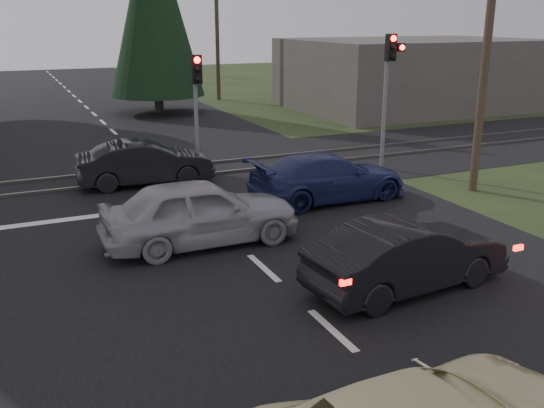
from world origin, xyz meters
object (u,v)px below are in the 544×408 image
utility_pole_mid (217,25)px  dark_car_far (145,163)px  utility_pole_near (488,35)px  silver_car (200,212)px  dark_hatchback (407,256)px  utility_pole_far (134,22)px  traffic_signal_right (389,75)px  traffic_signal_center (197,96)px  blue_sedan (328,177)px

utility_pole_mid → dark_car_far: bearing=-115.9°
utility_pole_near → utility_pole_mid: 24.00m
utility_pole_mid → silver_car: bearing=-110.4°
utility_pole_near → dark_car_far: utility_pole_near is taller
utility_pole_mid → silver_car: utility_pole_mid is taller
dark_hatchback → silver_car: size_ratio=0.91×
utility_pole_far → traffic_signal_right: bearing=-91.2°
silver_car → traffic_signal_center: bearing=-17.3°
utility_pole_near → dark_hatchback: size_ratio=2.11×
utility_pole_near → silver_car: size_ratio=1.91×
dark_hatchback → silver_car: (-2.98, 4.09, 0.10)m
dark_hatchback → blue_sedan: dark_hatchback is taller
traffic_signal_right → utility_pole_far: utility_pole_far is taller
utility_pole_mid → dark_car_far: utility_pole_mid is taller
utility_pole_far → dark_hatchback: 54.61m
utility_pole_far → blue_sedan: utility_pole_far is taller
utility_pole_far → dark_car_far: (-9.24, -44.06, -4.02)m
silver_car → dark_hatchback: bearing=-143.9°
silver_car → utility_pole_near: bearing=-83.8°
traffic_signal_right → dark_hatchback: bearing=-121.9°
utility_pole_near → blue_sedan: (-4.71, 0.93, -4.03)m
silver_car → utility_pole_far: bearing=-10.4°
utility_pole_far → dark_hatchback: utility_pole_far is taller
utility_pole_mid → utility_pole_far: 25.00m
blue_sedan → dark_car_far: (-4.53, 4.01, 0.01)m
utility_pole_near → dark_hatchback: bearing=-141.0°
utility_pole_far → traffic_signal_center: bearing=-99.6°
blue_sedan → dark_car_far: size_ratio=1.12×
traffic_signal_center → utility_pole_far: bearing=80.4°
traffic_signal_right → utility_pole_mid: size_ratio=0.52×
traffic_signal_center → utility_pole_near: 9.05m
traffic_signal_right → blue_sedan: bearing=-145.9°
traffic_signal_center → dark_car_far: bearing=171.4°
utility_pole_near → utility_pole_far: 49.00m
dark_car_far → dark_hatchback: bearing=-160.6°
traffic_signal_right → utility_pole_near: bearing=-74.7°
dark_car_far → traffic_signal_center: bearing=-95.5°
dark_hatchback → blue_sedan: 6.23m
silver_car → blue_sedan: bearing=-67.0°
utility_pole_mid → blue_sedan: 23.89m
blue_sedan → dark_car_far: bearing=47.7°
utility_pole_mid → blue_sedan: utility_pole_mid is taller
utility_pole_far → dark_hatchback: bearing=-96.6°
silver_car → traffic_signal_right: bearing=-61.6°
traffic_signal_center → dark_hatchback: (1.20, -9.77, -2.10)m
traffic_signal_center → utility_pole_mid: bearing=68.8°
traffic_signal_center → silver_car: size_ratio=0.87×
dark_hatchback → silver_car: silver_car is taller
silver_car → blue_sedan: 4.96m
silver_car → dark_car_far: silver_car is taller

